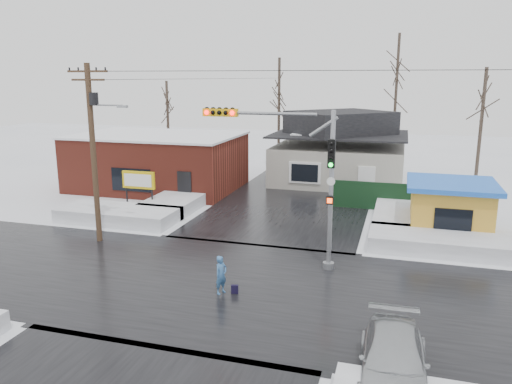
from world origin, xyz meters
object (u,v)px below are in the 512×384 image
(utility_pole, at_px, (94,143))
(kiosk, at_px, (450,207))
(marquee_sign, at_px, (139,181))
(car, at_px, (393,361))
(pedestrian, at_px, (221,275))
(traffic_signal, at_px, (295,167))

(utility_pole, distance_m, kiosk, 18.95)
(marquee_sign, bearing_deg, utility_pole, -79.87)
(marquee_sign, relative_size, car, 0.56)
(kiosk, distance_m, pedestrian, 14.17)
(utility_pole, xyz_separation_m, kiosk, (17.43, 6.49, -3.65))
(marquee_sign, distance_m, pedestrian, 13.93)
(car, bearing_deg, pedestrian, 145.82)
(marquee_sign, xyz_separation_m, car, (15.96, -14.46, -1.26))
(marquee_sign, xyz_separation_m, kiosk, (18.50, 0.50, -0.46))
(kiosk, height_order, car, kiosk)
(utility_pole, bearing_deg, marquee_sign, 100.13)
(car, bearing_deg, marquee_sign, 135.89)
(marquee_sign, bearing_deg, pedestrian, -47.77)
(marquee_sign, relative_size, pedestrian, 1.66)
(pedestrian, xyz_separation_m, car, (6.63, -4.18, -0.10))
(kiosk, bearing_deg, marquee_sign, -178.45)
(utility_pole, relative_size, marquee_sign, 3.53)
(pedestrian, distance_m, car, 7.83)
(kiosk, bearing_deg, traffic_signal, -135.16)
(traffic_signal, distance_m, pedestrian, 5.72)
(traffic_signal, bearing_deg, utility_pole, 177.05)
(marquee_sign, bearing_deg, kiosk, 1.55)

